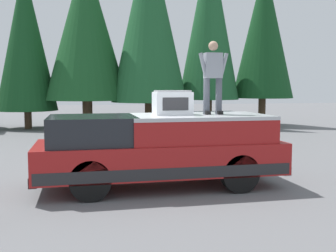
{
  "coord_description": "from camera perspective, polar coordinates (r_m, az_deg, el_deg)",
  "views": [
    {
      "loc": [
        -9.21,
        1.61,
        2.27
      ],
      "look_at": [
        0.22,
        -0.45,
        1.35
      ],
      "focal_mm": 43.11,
      "sensor_mm": 36.0,
      "label": 1
    }
  ],
  "objects": [
    {
      "name": "conifer_right",
      "position": [
        23.81,
        -19.51,
        11.65
      ],
      "size": [
        3.29,
        3.29,
        8.95
      ],
      "color": "#4C3826",
      "rests_on": "ground"
    },
    {
      "name": "conifer_far_left",
      "position": [
        25.12,
        13.37,
        12.94
      ],
      "size": [
        3.59,
        3.59,
        9.59
      ],
      "color": "#4C3826",
      "rests_on": "ground"
    },
    {
      "name": "ground_plane",
      "position": [
        9.62,
        -2.37,
        -8.21
      ],
      "size": [
        90.0,
        90.0,
        0.0
      ],
      "primitive_type": "plane",
      "color": "slate"
    },
    {
      "name": "conifer_center_left",
      "position": [
        22.8,
        -2.71,
        15.3
      ],
      "size": [
        4.21,
        4.21,
        10.89
      ],
      "color": "#4C3826",
      "rests_on": "ground"
    },
    {
      "name": "compressor_unit",
      "position": [
        9.25,
        0.62,
        3.31
      ],
      "size": [
        0.65,
        0.84,
        0.56
      ],
      "color": "silver",
      "rests_on": "pickup_truck"
    },
    {
      "name": "person_on_truck_bed",
      "position": [
        9.48,
        6.38,
        7.11
      ],
      "size": [
        0.29,
        0.72,
        1.69
      ],
      "color": "#4C515B",
      "rests_on": "pickup_truck"
    },
    {
      "name": "conifer_left",
      "position": [
        23.96,
        5.85,
        14.89
      ],
      "size": [
        3.48,
        3.48,
        10.86
      ],
      "color": "#4C3826",
      "rests_on": "ground"
    },
    {
      "name": "pickup_truck",
      "position": [
        9.21,
        -1.12,
        -3.28
      ],
      "size": [
        2.01,
        5.54,
        1.65
      ],
      "color": "maroon",
      "rests_on": "ground"
    },
    {
      "name": "parked_car_grey",
      "position": [
        18.82,
        6.63,
        0.25
      ],
      "size": [
        1.64,
        4.1,
        1.16
      ],
      "color": "gray",
      "rests_on": "ground"
    },
    {
      "name": "conifer_center_right",
      "position": [
        23.22,
        -11.53,
        13.52
      ],
      "size": [
        4.57,
        4.57,
        9.6
      ],
      "color": "#4C3826",
      "rests_on": "ground"
    }
  ]
}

